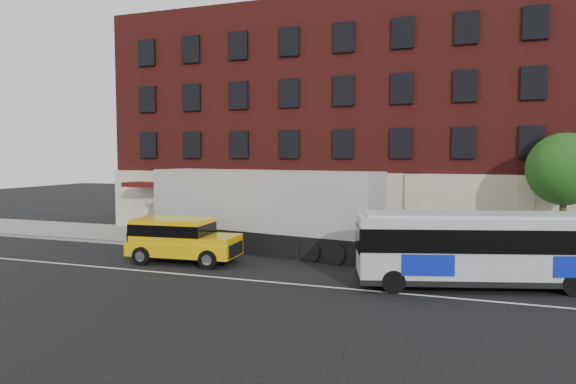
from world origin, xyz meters
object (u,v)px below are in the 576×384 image
(city_bus, at_px, (496,247))
(street_tree, at_px, (565,172))
(yellow_suv, at_px, (179,237))
(shipping_container, at_px, (262,211))
(sign_pole, at_px, (147,221))

(city_bus, bearing_deg, street_tree, 63.54)
(city_bus, bearing_deg, yellow_suv, 179.33)
(city_bus, height_order, yellow_suv, city_bus)
(shipping_container, bearing_deg, yellow_suv, -123.48)
(shipping_container, bearing_deg, sign_pole, -174.62)
(city_bus, distance_m, yellow_suv, 14.36)
(yellow_suv, xyz_separation_m, shipping_container, (2.69, 4.07, 0.94))
(city_bus, distance_m, shipping_container, 12.42)
(yellow_suv, distance_m, shipping_container, 4.97)
(yellow_suv, bearing_deg, shipping_container, 56.52)
(sign_pole, bearing_deg, city_bus, -10.92)
(street_tree, xyz_separation_m, yellow_suv, (-17.80, -6.76, -3.17))
(street_tree, height_order, city_bus, street_tree)
(sign_pole, distance_m, shipping_container, 7.00)
(sign_pole, bearing_deg, street_tree, 8.61)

